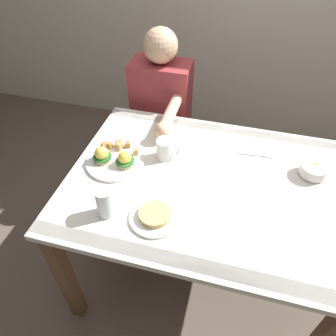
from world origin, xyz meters
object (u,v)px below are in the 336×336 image
object	(u,v)px
coffee_mug	(165,148)
fork	(258,155)
eggs_benedict_plate	(115,158)
water_glass_near	(105,204)
dining_table	(204,198)
fruit_bowl	(314,170)
diner_person	(161,112)
side_plate	(155,216)

from	to	relation	value
coffee_mug	fork	distance (m)	0.44
eggs_benedict_plate	water_glass_near	distance (m)	0.30
eggs_benedict_plate	coffee_mug	distance (m)	0.24
eggs_benedict_plate	fork	size ratio (longest dim) A/B	1.73
dining_table	fork	distance (m)	0.33
coffee_mug	eggs_benedict_plate	bearing A→B (deg)	-155.51
fruit_bowl	diner_person	size ratio (longest dim) A/B	0.11
dining_table	eggs_benedict_plate	world-z (taller)	eggs_benedict_plate
eggs_benedict_plate	water_glass_near	xyz separation A→B (m)	(0.08, -0.28, 0.03)
eggs_benedict_plate	fork	world-z (taller)	eggs_benedict_plate
fork	eggs_benedict_plate	bearing A→B (deg)	-160.96
dining_table	diner_person	world-z (taller)	diner_person
coffee_mug	side_plate	distance (m)	0.36
fork	coffee_mug	bearing A→B (deg)	-163.89
dining_table	fork	bearing A→B (deg)	48.44
dining_table	side_plate	world-z (taller)	side_plate
fork	water_glass_near	xyz separation A→B (m)	(-0.55, -0.50, 0.05)
fork	diner_person	xyz separation A→B (m)	(-0.58, 0.37, -0.09)
water_glass_near	diner_person	distance (m)	0.88
coffee_mug	side_plate	xyz separation A→B (m)	(0.06, -0.36, -0.04)
eggs_benedict_plate	fruit_bowl	bearing A→B (deg)	9.57
fork	side_plate	bearing A→B (deg)	-127.17
side_plate	diner_person	bearing A→B (deg)	104.60
coffee_mug	diner_person	xyz separation A→B (m)	(-0.16, 0.49, -0.14)
dining_table	diner_person	bearing A→B (deg)	122.08
fork	water_glass_near	distance (m)	0.75
eggs_benedict_plate	side_plate	bearing A→B (deg)	-44.01
coffee_mug	water_glass_near	size ratio (longest dim) A/B	0.86
coffee_mug	diner_person	size ratio (longest dim) A/B	0.10
eggs_benedict_plate	coffee_mug	world-z (taller)	coffee_mug
fork	side_plate	world-z (taller)	side_plate
fruit_bowl	fork	distance (m)	0.25
dining_table	diner_person	xyz separation A→B (m)	(-0.38, 0.60, 0.02)
fruit_bowl	fork	world-z (taller)	fruit_bowl
eggs_benedict_plate	diner_person	world-z (taller)	diner_person
water_glass_near	diner_person	size ratio (longest dim) A/B	0.11
fork	side_plate	xyz separation A→B (m)	(-0.36, -0.48, 0.01)
fruit_bowl	coffee_mug	distance (m)	0.66
water_glass_near	side_plate	bearing A→B (deg)	7.28
water_glass_near	coffee_mug	bearing A→B (deg)	70.91
diner_person	side_plate	bearing A→B (deg)	-75.40
coffee_mug	water_glass_near	distance (m)	0.40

